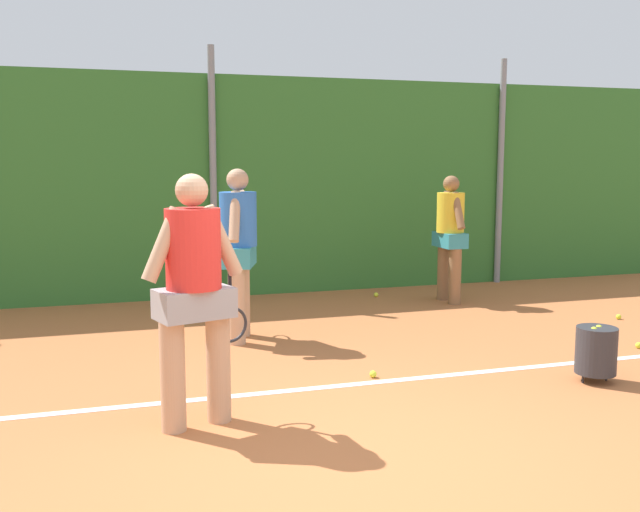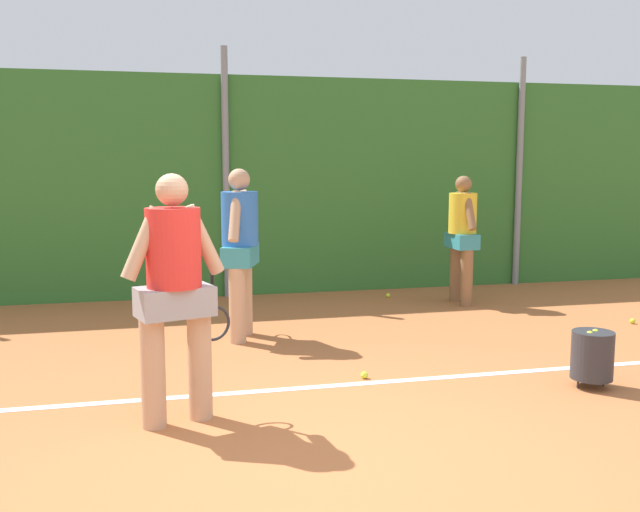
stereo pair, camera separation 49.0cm
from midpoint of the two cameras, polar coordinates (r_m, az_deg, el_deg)
ground_plane at (r=6.49m, az=-1.24°, el=-10.05°), size 24.66×24.66×0.00m
hedge_fence_backdrop at (r=10.47m, az=-6.30°, el=5.52°), size 16.03×0.25×3.19m
fence_post_center at (r=10.29m, az=-6.19°, el=6.55°), size 0.10×0.10×3.57m
fence_post_right at (r=11.80m, az=16.84°, el=6.40°), size 0.10×0.10×3.57m
court_baseline_paint at (r=6.26m, az=-0.77°, el=-10.67°), size 11.71×0.10×0.01m
player_foreground_near at (r=5.32m, az=-8.99°, el=-2.37°), size 0.81×0.47×1.88m
player_midcourt at (r=7.84m, az=-4.65°, el=0.93°), size 0.49×0.83×1.89m
player_backcourt_far at (r=10.02m, az=12.72°, el=1.86°), size 0.38×0.74×1.77m
ball_hopper at (r=6.78m, az=22.97°, el=-7.33°), size 0.36×0.36×0.51m
tennis_ball_0 at (r=9.59m, az=25.13°, el=-4.76°), size 0.07×0.07×0.07m
tennis_ball_1 at (r=10.40m, az=6.83°, el=-3.17°), size 0.07×0.07×0.07m
tennis_ball_5 at (r=6.59m, az=5.73°, el=-9.50°), size 0.07×0.07×0.07m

